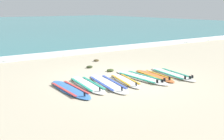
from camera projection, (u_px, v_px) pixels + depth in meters
name	position (u px, v px, depth m)	size (l,w,h in m)	color
ground_plane	(122.00, 79.00, 9.69)	(80.00, 80.00, 0.00)	#C1B599
wave_foam_strip	(56.00, 54.00, 14.47)	(80.00, 1.14, 0.11)	white
surfboard_0	(70.00, 89.00, 8.37)	(0.61, 2.37, 0.18)	#3875CC
surfboard_1	(87.00, 85.00, 8.87)	(0.82, 2.43, 0.18)	white
surfboard_2	(108.00, 83.00, 9.00)	(1.03, 2.67, 0.18)	white
surfboard_3	(125.00, 81.00, 9.35)	(0.94, 2.13, 0.18)	silver
surfboard_4	(141.00, 77.00, 9.76)	(0.82, 2.63, 0.18)	white
surfboard_5	(154.00, 76.00, 10.01)	(0.72, 2.18, 0.18)	orange
surfboard_6	(172.00, 74.00, 10.23)	(0.88, 2.47, 0.18)	silver
seaweed_clump_near_shoreline	(89.00, 67.00, 11.44)	(0.28, 0.22, 0.10)	#2D381E
seaweed_clump_mid_sand	(110.00, 70.00, 10.81)	(0.30, 0.24, 0.10)	#384723
seaweed_clump_by_the_boards	(96.00, 60.00, 12.86)	(0.27, 0.22, 0.10)	#4C4228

